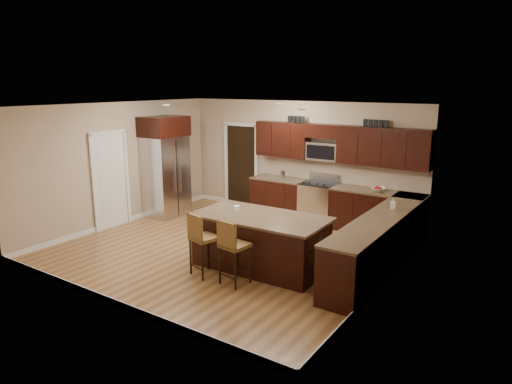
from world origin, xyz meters
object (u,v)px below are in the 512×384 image
Objects in this scene: stool_left at (201,237)px; stool_mid at (232,245)px; range at (319,203)px; island at (261,243)px; refrigerator at (166,166)px.

stool_left is 1.01× the size of stool_mid.
range reaches higher than stool_left.
refrigerator is at bearing 156.83° from island.
stool_mid reaches higher than island.
range is 0.48× the size of island.
range is 3.71m from stool_left.
stool_left is (-0.29, -3.70, 0.19)m from range.
refrigerator reaches higher than island.
refrigerator is (-3.63, 2.27, 0.54)m from stool_mid.
range reaches higher than stool_mid.
island is 3.95m from refrigerator.
stool_mid is at bearing 14.88° from stool_left.
range is at bearing 102.74° from stool_mid.
island is at bearing 99.06° from stool_mid.
stool_left reaches higher than stool_mid.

